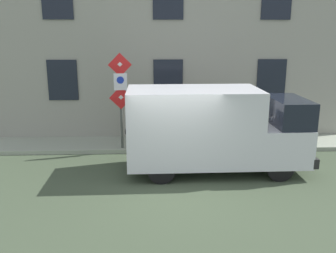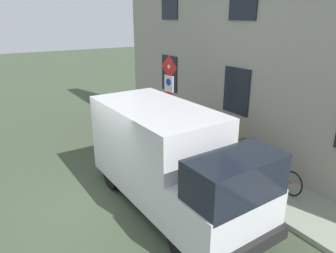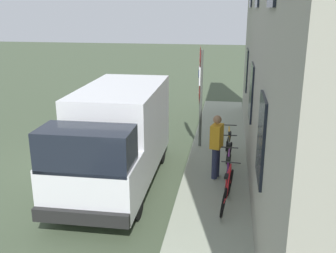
# 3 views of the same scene
# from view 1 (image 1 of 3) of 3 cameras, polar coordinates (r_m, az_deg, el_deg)

# --- Properties ---
(ground_plane) EXTENTS (80.00, 80.00, 0.00)m
(ground_plane) POSITION_cam_1_polar(r_m,az_deg,el_deg) (10.33, 1.04, -8.88)
(ground_plane) COLOR #3C4834
(sidewalk_slab) EXTENTS (1.74, 16.28, 0.14)m
(sidewalk_slab) POSITION_cam_1_polar(r_m,az_deg,el_deg) (13.65, 0.17, -2.69)
(sidewalk_slab) COLOR gray
(sidewalk_slab) RESTS_ON ground_plane
(building_facade) EXTENTS (0.75, 14.28, 7.30)m
(building_facade) POSITION_cam_1_polar(r_m,az_deg,el_deg) (14.27, -0.04, 12.67)
(building_facade) COLOR gray
(building_facade) RESTS_ON ground_plane
(sign_post_stacked) EXTENTS (0.17, 0.56, 3.15)m
(sign_post_stacked) POSITION_cam_1_polar(r_m,az_deg,el_deg) (12.56, -7.31, 5.58)
(sign_post_stacked) COLOR #474C47
(sign_post_stacked) RESTS_ON sidewalk_slab
(delivery_van) EXTENTS (2.06, 5.35, 2.50)m
(delivery_van) POSITION_cam_1_polar(r_m,az_deg,el_deg) (10.96, 6.99, -0.23)
(delivery_van) COLOR silver
(delivery_van) RESTS_ON ground_plane
(bicycle_red) EXTENTS (0.46, 1.71, 0.89)m
(bicycle_red) POSITION_cam_1_polar(r_m,az_deg,el_deg) (14.12, 9.40, -0.45)
(bicycle_red) COLOR black
(bicycle_red) RESTS_ON sidewalk_slab
(bicycle_purple) EXTENTS (0.46, 1.71, 0.89)m
(bicycle_purple) POSITION_cam_1_polar(r_m,az_deg,el_deg) (13.95, 5.29, -0.50)
(bicycle_purple) COLOR black
(bicycle_purple) RESTS_ON sidewalk_slab
(bicycle_black) EXTENTS (0.46, 1.71, 0.89)m
(bicycle_black) POSITION_cam_1_polar(r_m,az_deg,el_deg) (13.85, 1.10, -0.54)
(bicycle_black) COLOR black
(bicycle_black) RESTS_ON sidewalk_slab
(bicycle_orange) EXTENTS (0.46, 1.71, 0.89)m
(bicycle_orange) POSITION_cam_1_polar(r_m,az_deg,el_deg) (13.83, -3.13, -0.59)
(bicycle_orange) COLOR black
(bicycle_orange) RESTS_ON sidewalk_slab
(pedestrian) EXTENTS (0.35, 0.45, 1.72)m
(pedestrian) POSITION_cam_1_polar(r_m,az_deg,el_deg) (13.44, 3.44, 1.43)
(pedestrian) COLOR #262B47
(pedestrian) RESTS_ON sidewalk_slab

